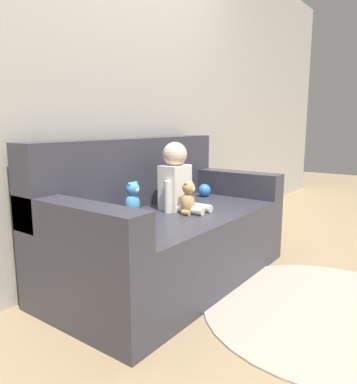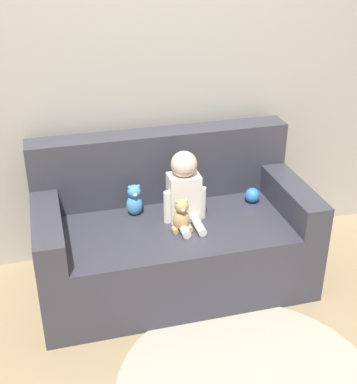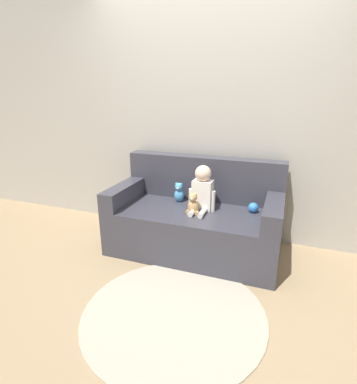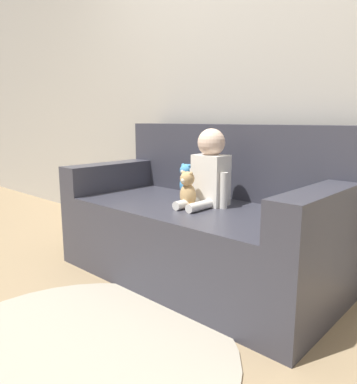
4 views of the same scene
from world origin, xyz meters
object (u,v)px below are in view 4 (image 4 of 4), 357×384
(teddy_bear_brown, at_px, (187,191))
(toy_ball, at_px, (295,207))
(person_baby, at_px, (210,171))
(plush_toy_side, at_px, (186,180))
(couch, at_px, (204,223))

(teddy_bear_brown, relative_size, toy_ball, 2.12)
(teddy_bear_brown, height_order, toy_ball, teddy_bear_brown)
(person_baby, height_order, toy_ball, person_baby)
(person_baby, relative_size, plush_toy_side, 2.12)
(plush_toy_side, bearing_deg, teddy_bear_brown, -47.43)
(person_baby, xyz_separation_m, toy_ball, (0.47, 0.09, -0.15))
(teddy_bear_brown, bearing_deg, couch, 96.23)
(teddy_bear_brown, bearing_deg, toy_ball, 22.34)
(person_baby, bearing_deg, toy_ball, 10.56)
(couch, xyz_separation_m, toy_ball, (0.54, 0.05, 0.18))
(toy_ball, bearing_deg, couch, -175.09)
(person_baby, xyz_separation_m, plush_toy_side, (-0.28, 0.12, -0.09))
(teddy_bear_brown, distance_m, plush_toy_side, 0.33)
(couch, xyz_separation_m, teddy_bear_brown, (0.02, -0.17, 0.22))
(plush_toy_side, relative_size, toy_ball, 2.14)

